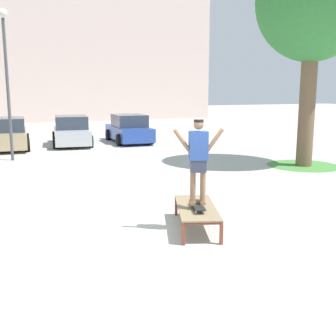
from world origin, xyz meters
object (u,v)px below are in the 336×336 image
object	(u,v)px
skater	(198,156)
tree_near_right	(313,2)
car_silver	(72,132)
car_blue	(129,129)
skate_box	(196,209)
skateboard	(198,205)
light_post	(6,63)
car_tan	(8,135)

from	to	relation	value
skater	tree_near_right	xyz separation A→B (m)	(6.98, 5.01, 4.27)
car_silver	skater	bearing A→B (deg)	-90.10
car_blue	skate_box	bearing A→B (deg)	-102.07
skate_box	skateboard	distance (m)	0.21
tree_near_right	light_post	distance (m)	11.59
car_blue	light_post	distance (m)	7.88
skate_box	skater	size ratio (longest dim) A/B	1.21
car_silver	car_blue	xyz separation A→B (m)	(3.07, -0.03, 0.00)
car_tan	skate_box	bearing A→B (deg)	-77.48
car_silver	light_post	xyz separation A→B (m)	(-3.05, -3.88, 3.13)
car_silver	skateboard	bearing A→B (deg)	-90.10
tree_near_right	car_blue	size ratio (longest dim) A/B	1.87
skateboard	car_tan	distance (m)	14.44
skater	tree_near_right	world-z (taller)	tree_near_right
light_post	skate_box	bearing A→B (deg)	-73.42
skate_box	tree_near_right	size ratio (longest dim) A/B	0.26
skate_box	light_post	distance (m)	11.33
light_post	tree_near_right	bearing A→B (deg)	-28.81
skater	car_blue	distance (m)	14.72
car_blue	tree_near_right	bearing A→B (deg)	-67.43
skateboard	light_post	world-z (taller)	light_post
skateboard	skate_box	bearing A→B (deg)	70.17
skater	car_tan	bearing A→B (deg)	102.16
car_silver	light_post	bearing A→B (deg)	-128.18
tree_near_right	light_post	bearing A→B (deg)	151.19
car_blue	skateboard	bearing A→B (deg)	-102.16
skater	light_post	world-z (taller)	light_post
skate_box	tree_near_right	distance (m)	10.03
skate_box	skateboard	size ratio (longest dim) A/B	2.48
car_tan	skateboard	bearing A→B (deg)	-77.84
skate_box	car_silver	bearing A→B (deg)	90.13
skater	car_silver	distance (m)	14.42
skateboard	car_silver	size ratio (longest dim) A/B	0.19
tree_near_right	car_blue	distance (m)	11.35
skate_box	car_tan	xyz separation A→B (m)	(-3.10, 13.96, 0.28)
skateboard	car_blue	xyz separation A→B (m)	(3.10, 14.36, 0.15)
skater	skateboard	bearing A→B (deg)	-107.12
skate_box	skater	xyz separation A→B (m)	(-0.06, -0.16, 1.12)
car_silver	tree_near_right	bearing A→B (deg)	-53.45
skate_box	skater	world-z (taller)	skater
car_tan	skater	bearing A→B (deg)	-77.84
tree_near_right	car_blue	bearing A→B (deg)	112.57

